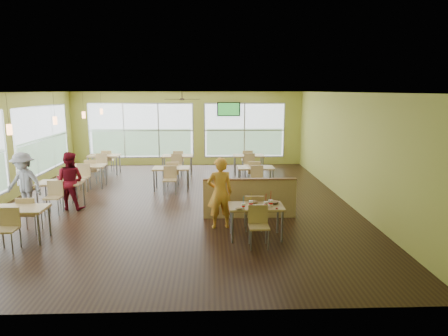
{
  "coord_description": "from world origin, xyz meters",
  "views": [
    {
      "loc": [
        0.99,
        -11.48,
        3.26
      ],
      "look_at": [
        1.36,
        -1.06,
        1.22
      ],
      "focal_mm": 32.0,
      "sensor_mm": 36.0,
      "label": 1
    }
  ],
  "objects_px": {
    "half_wall_divider": "(250,198)",
    "main_table": "(256,211)",
    "food_basket": "(273,202)",
    "man_plaid": "(220,193)"
  },
  "relations": [
    {
      "from": "food_basket",
      "to": "man_plaid",
      "type": "bearing_deg",
      "value": 153.86
    },
    {
      "from": "main_table",
      "to": "half_wall_divider",
      "type": "relative_size",
      "value": 0.63
    },
    {
      "from": "man_plaid",
      "to": "food_basket",
      "type": "relative_size",
      "value": 6.9
    },
    {
      "from": "man_plaid",
      "to": "food_basket",
      "type": "height_order",
      "value": "man_plaid"
    },
    {
      "from": "half_wall_divider",
      "to": "food_basket",
      "type": "height_order",
      "value": "half_wall_divider"
    },
    {
      "from": "half_wall_divider",
      "to": "man_plaid",
      "type": "xyz_separation_m",
      "value": [
        -0.79,
        -0.73,
        0.34
      ]
    },
    {
      "from": "half_wall_divider",
      "to": "man_plaid",
      "type": "height_order",
      "value": "man_plaid"
    },
    {
      "from": "half_wall_divider",
      "to": "main_table",
      "type": "bearing_deg",
      "value": -90.0
    },
    {
      "from": "main_table",
      "to": "food_basket",
      "type": "relative_size",
      "value": 6.11
    },
    {
      "from": "half_wall_divider",
      "to": "food_basket",
      "type": "distance_m",
      "value": 1.4
    }
  ]
}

